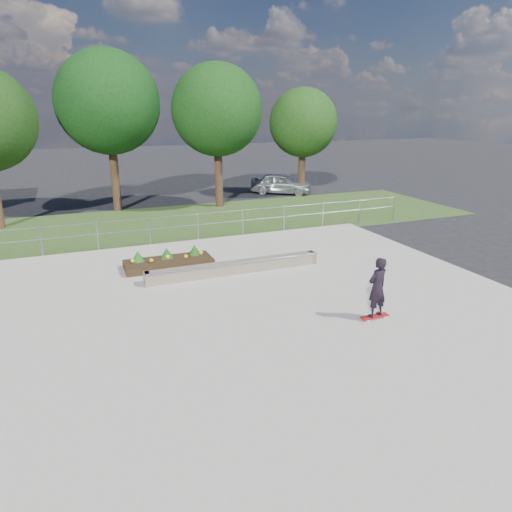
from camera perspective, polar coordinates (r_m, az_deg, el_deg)
The scene contains 11 objects.
ground at distance 12.73m, azimuth 1.71°, elevation -6.76°, with size 120.00×120.00×0.00m, color black.
grass_verge at distance 22.71m, azimuth -9.52°, elevation 4.18°, with size 30.00×8.00×0.02m, color #2D471C.
concrete_slab at distance 12.72m, azimuth 1.71°, elevation -6.63°, with size 15.00×15.00×0.06m, color #A49D91.
fence at distance 19.22m, azimuth -7.29°, elevation 4.11°, with size 20.06×0.06×1.20m.
tree_mid_left at distance 25.67m, azimuth -18.02°, elevation 17.77°, with size 5.25×5.25×8.25m.
tree_mid_right at distance 25.75m, azimuth -4.88°, elevation 17.69°, with size 4.90×4.90×7.70m.
tree_far_right at distance 29.46m, azimuth 5.91°, elevation 16.22°, with size 4.20×4.20×6.60m.
grind_ledge at distance 15.26m, azimuth -2.63°, elevation -1.42°, with size 6.00×0.44×0.43m.
planter_bed at distance 16.21m, azimuth -10.90°, elevation -0.63°, with size 3.00×1.20×0.61m.
skateboarder at distance 12.14m, azimuth 14.92°, elevation -3.85°, with size 0.80×0.49×1.69m.
parked_car at distance 30.11m, azimuth 3.14°, elevation 9.04°, with size 1.58×3.93×1.34m, color #A5A9AF.
Camera 1 is at (-4.68, -10.58, 5.32)m, focal length 32.00 mm.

